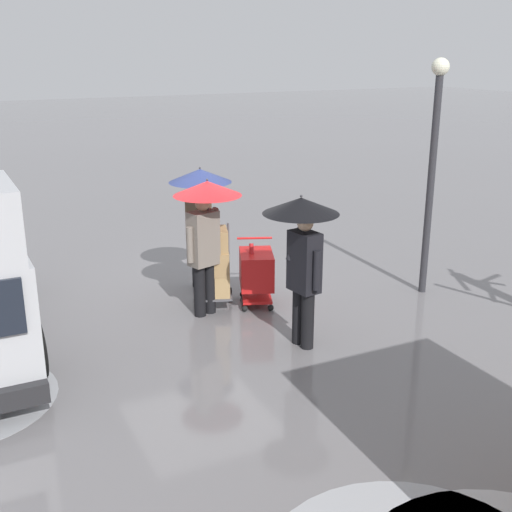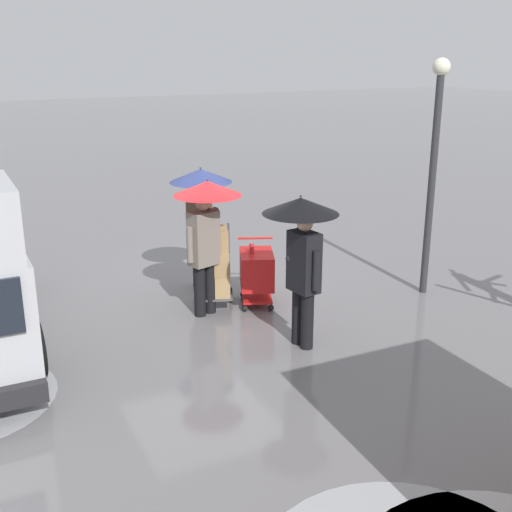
{
  "view_description": "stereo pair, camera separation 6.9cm",
  "coord_description": "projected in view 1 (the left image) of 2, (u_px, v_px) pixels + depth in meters",
  "views": [
    {
      "loc": [
        3.7,
        9.74,
        4.03
      ],
      "look_at": [
        -0.36,
        1.46,
        1.05
      ],
      "focal_mm": 45.77,
      "sensor_mm": 36.0,
      "label": 1
    },
    {
      "loc": [
        3.64,
        9.77,
        4.03
      ],
      "look_at": [
        -0.36,
        1.46,
        1.05
      ],
      "focal_mm": 45.77,
      "sensor_mm": 36.0,
      "label": 2
    }
  ],
  "objects": [
    {
      "name": "pedestrian_pink_side",
      "position": [
        200.0,
        200.0,
        10.86
      ],
      "size": [
        1.04,
        1.04,
        2.15
      ],
      "color": "black",
      "rests_on": "ground"
    },
    {
      "name": "pedestrian_white_side",
      "position": [
        206.0,
        216.0,
        9.84
      ],
      "size": [
        1.04,
        1.04,
        2.15
      ],
      "color": "black",
      "rests_on": "ground"
    },
    {
      "name": "pedestrian_black_side",
      "position": [
        302.0,
        236.0,
        8.77
      ],
      "size": [
        1.04,
        1.04,
        2.15
      ],
      "color": "black",
      "rests_on": "ground"
    },
    {
      "name": "street_lamp",
      "position": [
        433.0,
        154.0,
        10.5
      ],
      "size": [
        0.28,
        0.28,
        3.86
      ],
      "color": "#2D2D33",
      "rests_on": "ground"
    },
    {
      "name": "ground_plane",
      "position": [
        199.0,
        294.0,
        11.11
      ],
      "size": [
        90.0,
        90.0,
        0.0
      ],
      "primitive_type": "plane",
      "color": "slate"
    },
    {
      "name": "shopping_cart_vendor",
      "position": [
        256.0,
        271.0,
        10.51
      ],
      "size": [
        0.82,
        0.96,
        1.04
      ],
      "color": "red",
      "rests_on": "ground"
    },
    {
      "name": "hand_dolly_boxes",
      "position": [
        216.0,
        265.0,
        10.36
      ],
      "size": [
        0.72,
        0.83,
        1.32
      ],
      "color": "#515156",
      "rests_on": "ground"
    }
  ]
}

